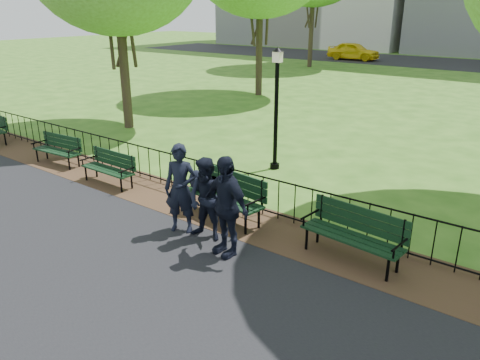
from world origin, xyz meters
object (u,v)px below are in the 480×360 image
Objects in this scene: park_bench_left_a at (110,164)px; person_left at (181,189)px; park_bench_right_a at (355,229)px; person_right at (226,206)px; park_bench_left_b at (59,146)px; lamppost at (276,105)px; person_mid at (207,200)px; park_bench_main at (215,186)px; taxi at (353,51)px.

person_left is (3.33, -0.85, 0.39)m from park_bench_left_a.
park_bench_right_a is at bearing -7.29° from person_left.
person_right is (1.30, -0.19, 0.03)m from person_left.
park_bench_left_b is 0.50× the size of lamppost.
person_right is (0.65, -0.24, 0.12)m from person_mid.
park_bench_left_b is at bearing -146.59° from lamppost.
lamppost is (5.18, 3.42, 1.28)m from park_bench_left_b.
person_left is at bearing -14.37° from park_bench_left_a.
park_bench_main is 3.39m from park_bench_left_a.
person_mid is 34.45m from taxi.
lamppost is 1.83× the size of person_left.
person_mid reaches higher than park_bench_left_b.
park_bench_left_b is 1.01× the size of person_mid.
person_right reaches higher than person_mid.
taxi is at bearing 110.28° from lamppost.
person_left is at bearing -86.58° from park_bench_main.
park_bench_right_a is at bearing -40.96° from lamppost.
park_bench_right_a is 2.33m from person_right.
park_bench_left_a is 0.49× the size of lamppost.
park_bench_main is 1.24× the size of park_bench_left_a.
park_bench_main is at bearing -162.26° from taxi.
person_left reaches higher than park_bench_left_b.
park_bench_main is at bearing -5.17° from park_bench_left_b.
taxi is at bearing 103.65° from park_bench_left_a.
taxi reaches higher than park_bench_main.
person_mid is at bearing -11.41° from park_bench_left_a.
person_left is (5.83, -1.00, 0.39)m from park_bench_left_b.
lamppost reaches higher than person_mid.
person_left is at bearing 177.22° from person_mid.
person_mid is at bearing -161.85° from taxi.
park_bench_main is 3.69m from lamppost.
person_right reaches higher than taxi.
person_left reaches higher than taxi.
person_right is at bearing -12.70° from park_bench_left_a.
park_bench_main is 5.90m from park_bench_left_b.
park_bench_left_b is 0.92× the size of person_left.
taxi is (-11.07, 31.48, 0.07)m from park_bench_main.
park_bench_main is 33.37m from taxi.
park_bench_left_b is 0.88× the size of person_right.
park_bench_left_b is 5.93m from person_left.
park_bench_main is at bearing 61.61° from person_left.
park_bench_main is 1.06× the size of park_bench_right_a.
taxi is at bearing 119.88° from park_bench_right_a.
park_bench_left_a is at bearing -172.93° from park_bench_right_a.
lamppost reaches higher than taxi.
park_bench_main reaches higher than park_bench_left_b.
lamppost reaches higher than person_right.
lamppost is (-3.90, 3.39, 1.20)m from park_bench_right_a.
person_left is 1.10× the size of person_mid.
lamppost is at bearing 124.74° from person_right.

